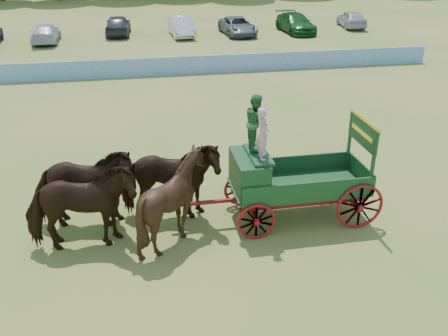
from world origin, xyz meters
The scene contains 8 objects.
ground centered at (0.00, 0.00, 0.00)m, with size 160.00×160.00×0.00m, color olive.
horse_lead_left centered at (-7.96, 0.80, 1.23)m, with size 1.33×2.91×2.46m, color black.
horse_lead_right centered at (-7.96, 1.90, 1.23)m, with size 1.33×2.91×2.46m, color black.
horse_wheel_left centered at (-5.56, 0.80, 1.23)m, with size 1.99×2.24×2.47m, color black.
horse_wheel_right centered at (-5.56, 1.90, 1.23)m, with size 1.33×2.91×2.46m, color black.
farm_dray centered at (-2.60, 1.38, 1.63)m, with size 6.00×2.00×3.74m.
sponsor_banner centered at (-1.00, 18.00, 0.53)m, with size 26.00×0.08×1.05m, color blue.
parked_cars centered at (-7.17, 29.63, 0.74)m, with size 40.81×7.02×1.58m.
Camera 1 is at (-6.38, -10.87, 7.78)m, focal length 40.00 mm.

